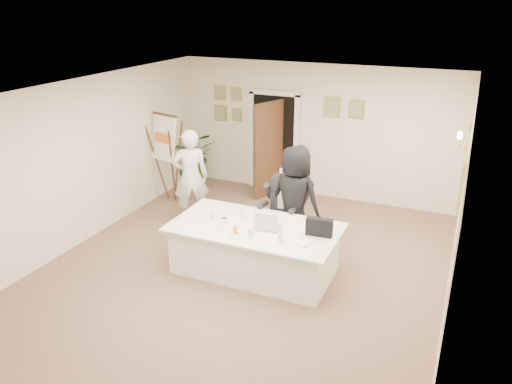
{
  "coord_description": "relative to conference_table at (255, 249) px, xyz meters",
  "views": [
    {
      "loc": [
        2.96,
        -6.31,
        4.02
      ],
      "look_at": [
        -0.07,
        0.6,
        1.07
      ],
      "focal_mm": 35.0,
      "sensor_mm": 36.0,
      "label": 1
    }
  ],
  "objects": [
    {
      "name": "wall_back",
      "position": [
        -0.19,
        3.53,
        1.01
      ],
      "size": [
        6.0,
        0.1,
        2.8
      ],
      "primitive_type": "cube",
      "color": "silver",
      "rests_on": "floor"
    },
    {
      "name": "flip_chart",
      "position": [
        -2.81,
        1.96,
        0.45
      ],
      "size": [
        0.66,
        0.48,
        1.83
      ],
      "color": "#3E2513",
      "rests_on": "floor"
    },
    {
      "name": "paper_stack",
      "position": [
        0.81,
        -0.24,
        0.4
      ],
      "size": [
        0.33,
        0.27,
        0.03
      ],
      "primitive_type": "cube",
      "rotation": [
        0.0,
        0.0,
        -0.29
      ],
      "color": "white",
      "rests_on": "conference_table"
    },
    {
      "name": "glass_a",
      "position": [
        -0.71,
        -0.07,
        0.45
      ],
      "size": [
        0.07,
        0.07,
        0.14
      ],
      "primitive_type": "cylinder",
      "rotation": [
        0.0,
        0.0,
        0.07
      ],
      "color": "silver",
      "rests_on": "conference_table"
    },
    {
      "name": "wall_front",
      "position": [
        -0.19,
        -3.47,
        1.01
      ],
      "size": [
        6.0,
        0.1,
        2.8
      ],
      "primitive_type": "cube",
      "color": "silver",
      "rests_on": "floor"
    },
    {
      "name": "potted_palm",
      "position": [
        -2.99,
        3.23,
        0.21
      ],
      "size": [
        1.38,
        1.3,
        1.21
      ],
      "primitive_type": "imported",
      "rotation": [
        0.0,
        0.0,
        0.4
      ],
      "color": "#21571D",
      "rests_on": "floor"
    },
    {
      "name": "steel_jug",
      "position": [
        -0.45,
        -0.13,
        0.44
      ],
      "size": [
        0.11,
        0.11,
        0.11
      ],
      "primitive_type": "cylinder",
      "rotation": [
        0.0,
        0.0,
        -0.29
      ],
      "color": "silver",
      "rests_on": "conference_table"
    },
    {
      "name": "oj_glass",
      "position": [
        -0.15,
        -0.36,
        0.45
      ],
      "size": [
        0.07,
        0.07,
        0.13
      ],
      "primitive_type": "cylinder",
      "rotation": [
        0.0,
        0.0,
        0.05
      ],
      "color": "orange",
      "rests_on": "conference_table"
    },
    {
      "name": "plate_near",
      "position": [
        -0.14,
        -0.42,
        0.39
      ],
      "size": [
        0.27,
        0.27,
        0.01
      ],
      "primitive_type": "cylinder",
      "rotation": [
        0.0,
        0.0,
        0.21
      ],
      "color": "white",
      "rests_on": "conference_table"
    },
    {
      "name": "wall_left",
      "position": [
        -3.19,
        0.03,
        1.01
      ],
      "size": [
        0.1,
        7.0,
        2.8
      ],
      "primitive_type": "cube",
      "color": "silver",
      "rests_on": "floor"
    },
    {
      "name": "doorway",
      "position": [
        -1.07,
        3.36,
        0.65
      ],
      "size": [
        1.14,
        0.86,
        2.2
      ],
      "color": "black",
      "rests_on": "floor"
    },
    {
      "name": "pictures_right_wall",
      "position": [
        2.78,
        1.23,
        1.36
      ],
      "size": [
        0.06,
        2.2,
        0.8
      ],
      "primitive_type": null,
      "color": "gold",
      "rests_on": "wall_right"
    },
    {
      "name": "plate_mid",
      "position": [
        -0.45,
        -0.34,
        0.39
      ],
      "size": [
        0.23,
        0.23,
        0.01
      ],
      "primitive_type": "cylinder",
      "rotation": [
        0.0,
        0.0,
        0.04
      ],
      "color": "white",
      "rests_on": "conference_table"
    },
    {
      "name": "wall_sconce",
      "position": [
        2.71,
        1.23,
        1.71
      ],
      "size": [
        0.2,
        0.3,
        0.24
      ],
      "primitive_type": null,
      "color": "gold",
      "rests_on": "wall_right"
    },
    {
      "name": "pictures_back_wall",
      "position": [
        -0.99,
        3.5,
        1.46
      ],
      "size": [
        3.4,
        0.06,
        0.8
      ],
      "primitive_type": null,
      "color": "gold",
      "rests_on": "wall_back"
    },
    {
      "name": "conference_table",
      "position": [
        0.0,
        0.0,
        0.0
      ],
      "size": [
        2.56,
        1.37,
        0.78
      ],
      "color": "silver",
      "rests_on": "floor"
    },
    {
      "name": "standing_man",
      "position": [
        -1.85,
        1.24,
        0.51
      ],
      "size": [
        0.79,
        0.73,
        1.81
      ],
      "primitive_type": "imported",
      "rotation": [
        0.0,
        0.0,
        3.75
      ],
      "color": "white",
      "rests_on": "floor"
    },
    {
      "name": "standing_woman",
      "position": [
        0.31,
        0.93,
        0.52
      ],
      "size": [
        1.0,
        0.76,
        1.83
      ],
      "primitive_type": "imported",
      "rotation": [
        0.0,
        0.0,
        2.93
      ],
      "color": "black",
      "rests_on": "floor"
    },
    {
      "name": "laptop",
      "position": [
        0.22,
        0.05,
        0.52
      ],
      "size": [
        0.41,
        0.42,
        0.28
      ],
      "primitive_type": null,
      "rotation": [
        0.0,
        0.0,
        0.12
      ],
      "color": "#B7BABC",
      "rests_on": "conference_table"
    },
    {
      "name": "glass_c",
      "position": [
        0.54,
        -0.33,
        0.45
      ],
      "size": [
        0.07,
        0.07,
        0.14
      ],
      "primitive_type": "cylinder",
      "rotation": [
        0.0,
        0.0,
        0.1
      ],
      "color": "silver",
      "rests_on": "conference_table"
    },
    {
      "name": "ceiling",
      "position": [
        -0.19,
        0.03,
        2.41
      ],
      "size": [
        6.0,
        7.0,
        0.02
      ],
      "primitive_type": "cube",
      "color": "white",
      "rests_on": "wall_back"
    },
    {
      "name": "wall_right",
      "position": [
        2.81,
        0.03,
        1.01
      ],
      "size": [
        0.1,
        7.0,
        2.8
      ],
      "primitive_type": "cube",
      "color": "silver",
      "rests_on": "floor"
    },
    {
      "name": "floor",
      "position": [
        -0.19,
        0.03,
        -0.39
      ],
      "size": [
        7.0,
        7.0,
        0.0
      ],
      "primitive_type": "plane",
      "color": "brown",
      "rests_on": "ground"
    },
    {
      "name": "glass_b",
      "position": [
        0.1,
        -0.39,
        0.45
      ],
      "size": [
        0.07,
        0.07,
        0.14
      ],
      "primitive_type": "cylinder",
      "rotation": [
        0.0,
        0.0,
        0.05
      ],
      "color": "silver",
      "rests_on": "conference_table"
    },
    {
      "name": "glass_d",
      "position": [
        -0.28,
        0.15,
        0.45
      ],
      "size": [
        0.08,
        0.08,
        0.14
      ],
      "primitive_type": "cylinder",
      "rotation": [
        0.0,
        0.0,
        0.3
      ],
      "color": "silver",
      "rests_on": "conference_table"
    },
    {
      "name": "seated_man",
      "position": [
        0.08,
        1.07,
        0.34
      ],
      "size": [
        0.74,
        0.78,
        1.47
      ],
      "primitive_type": null,
      "rotation": [
        0.0,
        0.0,
        -0.18
      ],
      "color": "black",
      "rests_on": "floor"
    },
    {
      "name": "plate_left",
      "position": [
        -0.91,
        -0.23,
        0.39
      ],
      "size": [
        0.25,
        0.25,
        0.01
      ],
      "primitive_type": "cylinder",
      "rotation": [
        0.0,
        0.0,
        -0.05
      ],
      "color": "white",
      "rests_on": "conference_table"
    },
    {
      "name": "laptop_bag",
      "position": [
        0.98,
        0.09,
        0.52
      ],
      "size": [
        0.4,
        0.14,
        0.27
      ],
      "primitive_type": "cube",
      "rotation": [
        0.0,
        0.0,
        0.08
      ],
      "color": "black",
      "rests_on": "conference_table"
    }
  ]
}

